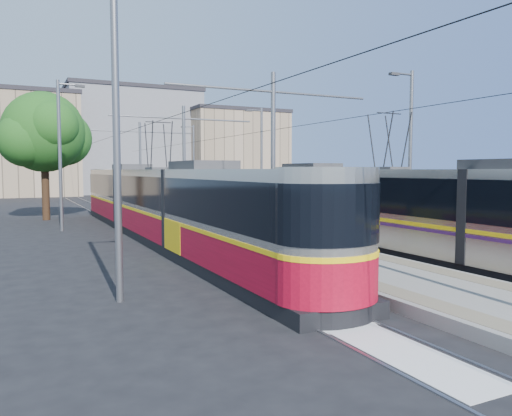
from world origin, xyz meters
TOP-DOWN VIEW (x-y plane):
  - ground at (0.00, 0.00)m, footprint 160.00×160.00m
  - platform at (0.00, 17.00)m, footprint 4.00×50.00m
  - tactile_strip_left at (-1.45, 17.00)m, footprint 0.70×50.00m
  - tactile_strip_right at (1.45, 17.00)m, footprint 0.70×50.00m
  - rails at (0.00, 17.00)m, footprint 8.71×70.00m
  - track_arrow at (-3.60, -3.00)m, footprint 1.20×5.00m
  - tram_left at (-3.60, 12.64)m, footprint 2.43×29.87m
  - tram_right at (3.60, 5.05)m, footprint 2.43×28.29m
  - catenary at (0.00, 14.15)m, footprint 9.20×70.00m
  - street_lamps at (-0.00, 21.00)m, footprint 15.18×38.22m
  - shelter at (0.82, 14.10)m, footprint 1.03×1.25m
  - tree at (-7.55, 25.07)m, footprint 5.73×5.30m
  - building_left at (-10.00, 60.00)m, footprint 16.32×12.24m
  - building_centre at (6.00, 64.00)m, footprint 18.36×14.28m
  - building_right at (20.00, 58.00)m, footprint 14.28×10.20m

SIDE VIEW (x-z plane):
  - ground at x=0.00m, z-range 0.00..0.00m
  - track_arrow at x=-3.60m, z-range 0.00..0.01m
  - rails at x=0.00m, z-range 0.00..0.03m
  - platform at x=0.00m, z-range 0.00..0.30m
  - tactile_strip_left at x=-1.45m, z-range 0.30..0.31m
  - tactile_strip_right at x=1.45m, z-range 0.30..0.31m
  - shelter at x=0.82m, z-range 0.36..2.73m
  - tram_left at x=-3.60m, z-range -1.04..4.46m
  - tram_right at x=3.60m, z-range -0.89..4.61m
  - street_lamps at x=0.00m, z-range 0.18..8.18m
  - catenary at x=0.00m, z-range 1.02..8.02m
  - tree at x=-7.55m, z-range 1.47..9.79m
  - building_right at x=20.00m, z-range 0.01..12.06m
  - building_left at x=-10.00m, z-range 0.01..13.04m
  - building_centre at x=6.00m, z-range 0.01..14.86m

